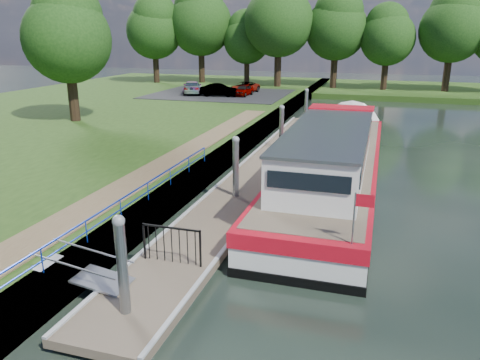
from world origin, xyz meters
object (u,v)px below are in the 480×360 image
(pontoon, at_px, (262,172))
(barge, at_px, (335,160))
(car_b, at_px, (219,90))
(car_c, at_px, (192,87))
(car_d, at_px, (244,87))
(car_a, at_px, (243,90))

(pontoon, distance_m, barge, 3.71)
(car_b, bearing_deg, car_c, 68.02)
(car_c, bearing_deg, car_d, -173.31)
(pontoon, height_order, car_b, car_b)
(barge, distance_m, car_b, 26.91)
(car_a, distance_m, car_c, 5.57)
(barge, relative_size, car_b, 5.58)
(car_a, bearing_deg, car_d, 108.12)
(pontoon, distance_m, car_b, 25.22)
(car_a, bearing_deg, pontoon, -67.45)
(car_b, bearing_deg, car_a, -66.90)
(barge, bearing_deg, car_d, 114.99)
(car_a, xyz_separation_m, car_c, (-5.57, -0.12, 0.10))
(barge, xyz_separation_m, car_c, (-17.33, 24.04, 0.41))
(car_d, bearing_deg, car_b, -100.78)
(car_a, distance_m, car_b, 2.51)
(car_a, relative_size, car_c, 0.73)
(pontoon, distance_m, car_a, 25.48)
(pontoon, relative_size, car_c, 6.57)
(car_b, bearing_deg, pontoon, -160.23)
(barge, xyz_separation_m, car_b, (-13.98, 22.99, 0.37))
(car_b, xyz_separation_m, car_d, (1.63, 3.51, -0.05))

